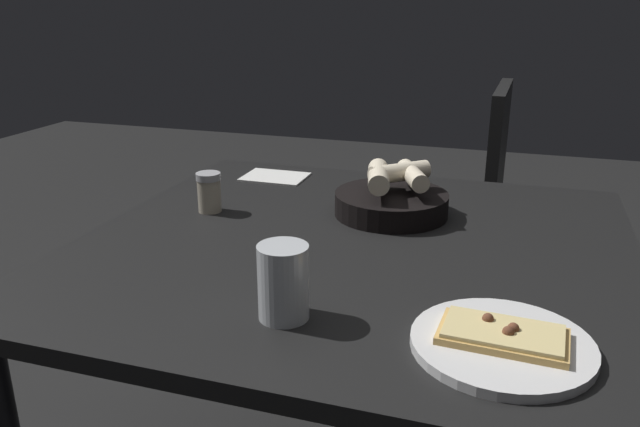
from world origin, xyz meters
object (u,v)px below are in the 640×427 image
object	(u,v)px
chair_far	(458,208)
dining_table	(353,271)
beer_glass	(283,286)
bread_basket	(391,199)
pepper_shaker	(209,194)
pizza_plate	(502,342)

from	to	relation	value
chair_far	dining_table	bearing A→B (deg)	83.29
beer_glass	bread_basket	bearing A→B (deg)	-96.55
bread_basket	beer_glass	bearing A→B (deg)	83.45
beer_glass	chair_far	xyz separation A→B (m)	(-0.13, -1.27, -0.28)
pepper_shaker	beer_glass	bearing A→B (deg)	129.30
dining_table	bread_basket	size ratio (longest dim) A/B	4.29
dining_table	pepper_shaker	xyz separation A→B (m)	(0.35, -0.08, 0.10)
dining_table	pizza_plate	distance (m)	0.43
beer_glass	chair_far	bearing A→B (deg)	-96.00
pepper_shaker	chair_far	bearing A→B (deg)	-117.71
pepper_shaker	chair_far	world-z (taller)	chair_far
bread_basket	pepper_shaker	bearing A→B (deg)	14.57
bread_basket	pizza_plate	bearing A→B (deg)	117.33
dining_table	pizza_plate	bearing A→B (deg)	132.67
pizza_plate	beer_glass	bearing A→B (deg)	1.17
pepper_shaker	pizza_plate	bearing A→B (deg)	148.40
chair_far	pepper_shaker	bearing A→B (deg)	62.29
pizza_plate	chair_far	distance (m)	1.30
beer_glass	pepper_shaker	distance (m)	0.51
dining_table	chair_far	size ratio (longest dim) A/B	1.13
pizza_plate	pepper_shaker	distance (m)	0.75
pizza_plate	dining_table	bearing A→B (deg)	-47.33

